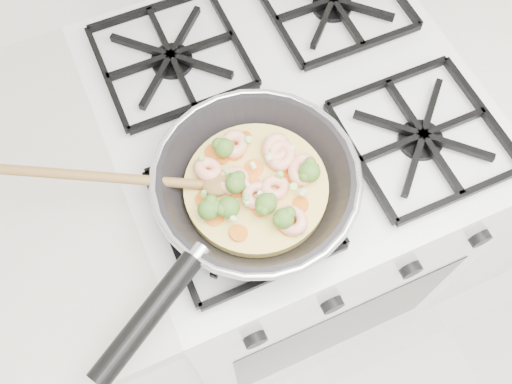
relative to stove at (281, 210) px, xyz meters
name	(u,v)px	position (x,y,z in m)	size (l,w,h in m)	color
stove	(281,210)	(0.00, 0.00, 0.00)	(0.60, 0.60, 0.92)	white
skillet	(253,187)	(-0.13, -0.14, 0.50)	(0.46, 0.33, 0.10)	black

